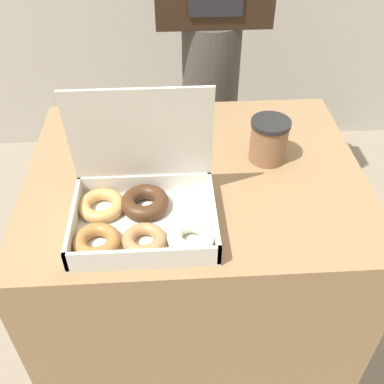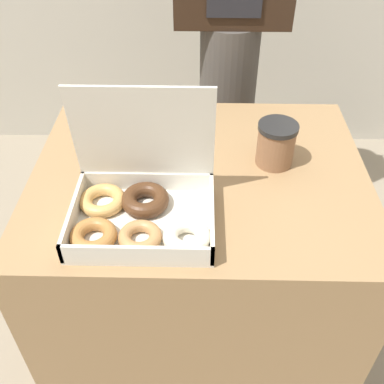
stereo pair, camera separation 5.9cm
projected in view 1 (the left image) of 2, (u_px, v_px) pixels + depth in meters
The scene contains 5 objects.
ground_plane at pixel (194, 338), 1.62m from camera, with size 14.00×14.00×0.00m, color gray.
table at pixel (194, 270), 1.37m from camera, with size 0.83×0.67×0.77m.
donut_box at pixel (140, 209), 0.95m from camera, with size 0.31×0.24×0.29m.
coffee_cup at pixel (269, 140), 1.12m from camera, with size 0.10×0.10×0.11m.
person_customer at pixel (212, 13), 1.48m from camera, with size 0.38×0.21×1.70m.
Camera 1 is at (-0.06, -0.88, 1.46)m, focal length 42.00 mm.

